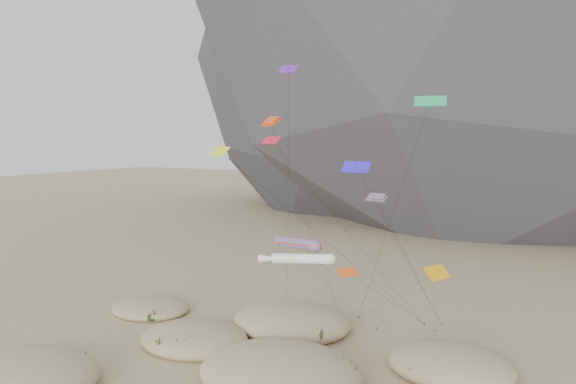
# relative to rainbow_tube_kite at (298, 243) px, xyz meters

# --- Properties ---
(dunes) EXTENTS (50.82, 39.01, 3.89)m
(dunes) POSITION_rel_rainbow_tube_kite_xyz_m (-0.20, -8.96, -9.84)
(dunes) COLOR #CCB789
(dunes) RESTS_ON ground
(dune_grass) EXTENTS (41.92, 30.62, 1.55)m
(dune_grass) POSITION_rel_rainbow_tube_kite_xyz_m (-0.61, -8.62, -9.73)
(dune_grass) COLOR black
(dune_grass) RESTS_ON ground
(kite_stakes) EXTENTS (18.38, 5.85, 0.30)m
(kite_stakes) POSITION_rel_rainbow_tube_kite_xyz_m (3.36, 10.74, -10.42)
(kite_stakes) COLOR #3F2D1E
(kite_stakes) RESTS_ON ground
(rainbow_tube_kite) EXTENTS (9.05, 13.45, 11.48)m
(rainbow_tube_kite) POSITION_rel_rainbow_tube_kite_xyz_m (0.00, 0.00, 0.00)
(rainbow_tube_kite) COLOR red
(rainbow_tube_kite) RESTS_ON ground
(white_tube_kite) EXTENTS (7.36, 17.46, 10.87)m
(white_tube_kite) POSITION_rel_rainbow_tube_kite_xyz_m (2.33, -4.36, -0.43)
(white_tube_kite) COLOR white
(white_tube_kite) RESTS_ON ground
(orange_parafoil) EXTENTS (6.42, 8.70, 23.13)m
(orange_parafoil) POSITION_rel_rainbow_tube_kite_xyz_m (-5.17, 3.51, 11.83)
(orange_parafoil) COLOR red
(orange_parafoil) RESTS_ON ground
(multi_parafoil) EXTENTS (3.85, 14.38, 15.79)m
(multi_parafoil) POSITION_rel_rainbow_tube_kite_xyz_m (7.62, 1.33, 4.60)
(multi_parafoil) COLOR red
(multi_parafoil) RESTS_ON ground
(delta_kites) EXTENTS (24.18, 19.38, 27.76)m
(delta_kites) POSITION_rel_rainbow_tube_kite_xyz_m (5.71, -1.37, 7.70)
(delta_kites) COLOR #2E1AE0
(delta_kites) RESTS_ON ground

